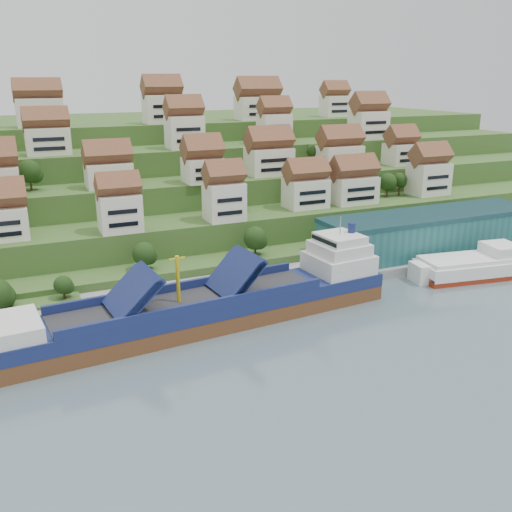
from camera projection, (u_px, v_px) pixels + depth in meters
name	position (u px, v px, depth m)	size (l,w,h in m)	color
ground	(278.00, 314.00, 113.66)	(300.00, 300.00, 0.00)	slate
quay	(326.00, 273.00, 134.17)	(180.00, 14.00, 2.20)	gray
hillside	(149.00, 179.00, 200.55)	(260.00, 128.00, 31.00)	#2D4C1E
hillside_village	(187.00, 155.00, 159.66)	(155.67, 64.30, 28.77)	silver
hillside_trees	(154.00, 195.00, 142.41)	(138.76, 62.28, 33.02)	#1F3D14
warehouse	(431.00, 232.00, 146.53)	(60.00, 15.00, 10.00)	#225D5E
flagpole	(331.00, 256.00, 127.34)	(1.28, 0.16, 8.00)	gray
cargo_ship	(210.00, 308.00, 108.39)	(79.39, 18.75, 17.45)	brown
second_ship	(477.00, 266.00, 134.72)	(28.87, 14.19, 8.02)	maroon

